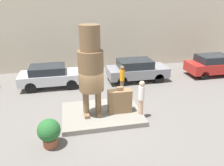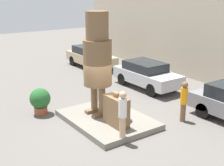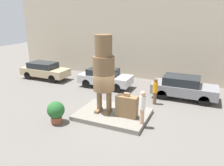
{
  "view_description": "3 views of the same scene",
  "coord_description": "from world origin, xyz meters",
  "px_view_note": "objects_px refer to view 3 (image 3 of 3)",
  "views": [
    {
      "loc": [
        -1.54,
        -9.78,
        5.77
      ],
      "look_at": [
        0.55,
        0.06,
        1.76
      ],
      "focal_mm": 35.0,
      "sensor_mm": 36.0,
      "label": 1
    },
    {
      "loc": [
        10.17,
        -6.92,
        5.48
      ],
      "look_at": [
        0.08,
        0.19,
        1.74
      ],
      "focal_mm": 50.0,
      "sensor_mm": 36.0,
      "label": 2
    },
    {
      "loc": [
        4.57,
        -10.5,
        5.66
      ],
      "look_at": [
        -0.1,
        0.09,
        1.98
      ],
      "focal_mm": 35.0,
      "sensor_mm": 36.0,
      "label": 3
    }
  ],
  "objects_px": {
    "worker_hivis": "(155,90)",
    "parked_car_silver": "(105,77)",
    "tourist": "(142,106)",
    "giant_suitcase": "(127,106)",
    "parked_car_grey": "(183,87)",
    "statue_figure": "(104,69)",
    "planter_pot": "(56,111)",
    "parked_car_tan": "(45,70)"
  },
  "relations": [
    {
      "from": "worker_hivis",
      "to": "parked_car_silver",
      "type": "bearing_deg",
      "value": 157.51
    },
    {
      "from": "tourist",
      "to": "parked_car_silver",
      "type": "distance_m",
      "value": 6.94
    },
    {
      "from": "tourist",
      "to": "giant_suitcase",
      "type": "bearing_deg",
      "value": 156.56
    },
    {
      "from": "giant_suitcase",
      "to": "worker_hivis",
      "type": "xyz_separation_m",
      "value": [
        0.87,
        2.91,
        0.12
      ]
    },
    {
      "from": "parked_car_silver",
      "to": "parked_car_grey",
      "type": "relative_size",
      "value": 0.96
    },
    {
      "from": "giant_suitcase",
      "to": "worker_hivis",
      "type": "bearing_deg",
      "value": 73.24
    },
    {
      "from": "statue_figure",
      "to": "tourist",
      "type": "distance_m",
      "value": 2.9
    },
    {
      "from": "statue_figure",
      "to": "giant_suitcase",
      "type": "relative_size",
      "value": 3.13
    },
    {
      "from": "tourist",
      "to": "planter_pot",
      "type": "relative_size",
      "value": 1.45
    },
    {
      "from": "statue_figure",
      "to": "giant_suitcase",
      "type": "bearing_deg",
      "value": -1.75
    },
    {
      "from": "statue_figure",
      "to": "parked_car_tan",
      "type": "xyz_separation_m",
      "value": [
        -8.17,
        4.61,
        -1.99
      ]
    },
    {
      "from": "parked_car_silver",
      "to": "worker_hivis",
      "type": "relative_size",
      "value": 2.34
    },
    {
      "from": "worker_hivis",
      "to": "statue_figure",
      "type": "bearing_deg",
      "value": -128.38
    },
    {
      "from": "parked_car_silver",
      "to": "parked_car_grey",
      "type": "height_order",
      "value": "parked_car_grey"
    },
    {
      "from": "giant_suitcase",
      "to": "parked_car_tan",
      "type": "height_order",
      "value": "giant_suitcase"
    },
    {
      "from": "parked_car_tan",
      "to": "parked_car_grey",
      "type": "distance_m",
      "value": 12.0
    },
    {
      "from": "statue_figure",
      "to": "parked_car_grey",
      "type": "distance_m",
      "value": 6.35
    },
    {
      "from": "parked_car_tan",
      "to": "planter_pot",
      "type": "bearing_deg",
      "value": -46.11
    },
    {
      "from": "parked_car_silver",
      "to": "planter_pot",
      "type": "relative_size",
      "value": 3.39
    },
    {
      "from": "parked_car_grey",
      "to": "parked_car_silver",
      "type": "bearing_deg",
      "value": 179.44
    },
    {
      "from": "giant_suitcase",
      "to": "parked_car_grey",
      "type": "xyz_separation_m",
      "value": [
        2.43,
        4.7,
        -0.01
      ]
    },
    {
      "from": "giant_suitcase",
      "to": "tourist",
      "type": "relative_size",
      "value": 0.79
    },
    {
      "from": "tourist",
      "to": "parked_car_grey",
      "type": "distance_m",
      "value": 5.34
    },
    {
      "from": "parked_car_tan",
      "to": "parked_car_silver",
      "type": "xyz_separation_m",
      "value": [
        5.96,
        0.11,
        -0.0
      ]
    },
    {
      "from": "giant_suitcase",
      "to": "worker_hivis",
      "type": "distance_m",
      "value": 3.04
    },
    {
      "from": "statue_figure",
      "to": "parked_car_silver",
      "type": "xyz_separation_m",
      "value": [
        -2.22,
        4.72,
        -2.0
      ]
    },
    {
      "from": "parked_car_grey",
      "to": "worker_hivis",
      "type": "xyz_separation_m",
      "value": [
        -1.56,
        -1.8,
        0.13
      ]
    },
    {
      "from": "statue_figure",
      "to": "tourist",
      "type": "height_order",
      "value": "statue_figure"
    },
    {
      "from": "tourist",
      "to": "parked_car_silver",
      "type": "xyz_separation_m",
      "value": [
        -4.59,
        5.19,
        -0.4
      ]
    },
    {
      "from": "statue_figure",
      "to": "planter_pot",
      "type": "relative_size",
      "value": 3.59
    },
    {
      "from": "tourist",
      "to": "parked_car_grey",
      "type": "height_order",
      "value": "tourist"
    },
    {
      "from": "statue_figure",
      "to": "parked_car_silver",
      "type": "height_order",
      "value": "statue_figure"
    },
    {
      "from": "parked_car_silver",
      "to": "planter_pot",
      "type": "height_order",
      "value": "parked_car_silver"
    },
    {
      "from": "parked_car_tan",
      "to": "tourist",
      "type": "bearing_deg",
      "value": -25.71
    },
    {
      "from": "giant_suitcase",
      "to": "tourist",
      "type": "height_order",
      "value": "tourist"
    },
    {
      "from": "giant_suitcase",
      "to": "parked_car_silver",
      "type": "distance_m",
      "value": 5.97
    },
    {
      "from": "tourist",
      "to": "worker_hivis",
      "type": "bearing_deg",
      "value": 91.86
    },
    {
      "from": "planter_pot",
      "to": "parked_car_silver",
      "type": "bearing_deg",
      "value": 92.05
    },
    {
      "from": "statue_figure",
      "to": "parked_car_tan",
      "type": "bearing_deg",
      "value": 150.58
    },
    {
      "from": "parked_car_grey",
      "to": "planter_pot",
      "type": "height_order",
      "value": "parked_car_grey"
    },
    {
      "from": "statue_figure",
      "to": "planter_pot",
      "type": "xyz_separation_m",
      "value": [
        -1.98,
        -1.83,
        -2.13
      ]
    },
    {
      "from": "parked_car_grey",
      "to": "planter_pot",
      "type": "relative_size",
      "value": 3.54
    }
  ]
}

